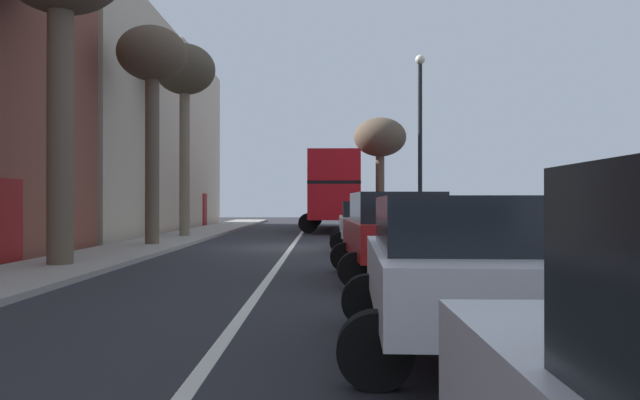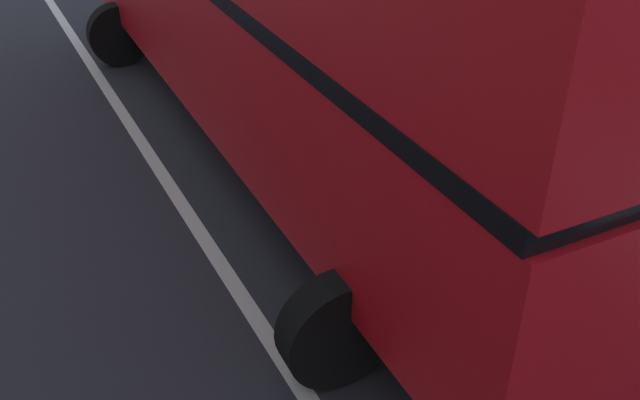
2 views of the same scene
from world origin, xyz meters
TOP-DOWN VIEW (x-y plane):
  - ground_plane at (0.00, 0.00)m, footprint 84.00×84.00m
  - road_centre_line at (0.00, 0.00)m, footprint 0.16×54.00m
  - sidewalk_left at (-4.90, 0.00)m, footprint 2.60×60.00m
  - sidewalk_right at (4.90, 0.00)m, footprint 2.60×60.00m
  - terraced_houses_left at (-8.50, 0.63)m, footprint 4.07×47.52m
  - boundary_wall_right at (6.45, 0.00)m, footprint 0.36×54.00m
  - double_decker_bus at (1.70, 13.43)m, footprint 3.72×11.48m
  - parked_car_silver_right_0 at (2.50, -1.21)m, footprint 2.45×4.09m
  - parked_car_white_right_1 at (2.50, -14.49)m, footprint 2.60×4.15m
  - parked_car_red_right_3 at (2.50, -8.50)m, footprint 2.52×4.24m
  - street_tree_left_0 at (-4.75, 0.05)m, footprint 2.38×2.38m
  - street_tree_right_3 at (4.54, 16.43)m, footprint 3.18×3.18m
  - street_tree_left_4 at (-4.82, 5.21)m, footprint 2.59×2.59m
  - lamppost_right at (4.30, -0.46)m, footprint 0.32×0.32m
  - litter_bin_right at (5.30, -9.29)m, footprint 0.55×0.55m

SIDE VIEW (x-z plane):
  - ground_plane at x=0.00m, z-range 0.00..0.00m
  - road_centre_line at x=0.00m, z-range 0.00..0.01m
  - sidewalk_left at x=-4.90m, z-range 0.00..0.12m
  - sidewalk_right at x=4.90m, z-range 0.00..0.12m
  - boundary_wall_right at x=6.45m, z-range 0.00..1.14m
  - litter_bin_right at x=5.30m, z-range 0.12..1.27m
  - parked_car_silver_right_0 at x=2.50m, z-range 0.12..1.69m
  - parked_car_white_right_1 at x=2.50m, z-range 0.12..1.70m
  - parked_car_red_right_3 at x=2.50m, z-range 0.11..1.83m
  - double_decker_bus at x=1.70m, z-range 0.33..4.39m
  - lamppost_right at x=4.30m, z-range 0.65..6.96m
  - terraced_houses_left at x=-8.50m, z-range -0.37..10.57m
  - street_tree_right_3 at x=4.54m, z-range 2.07..8.65m
  - street_tree_left_0 at x=-4.75m, z-range 2.51..9.93m
  - street_tree_left_4 at x=-4.82m, z-range 2.83..10.99m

